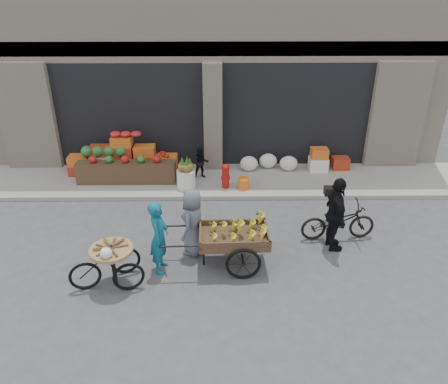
{
  "coord_description": "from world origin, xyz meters",
  "views": [
    {
      "loc": [
        0.18,
        -7.4,
        5.62
      ],
      "look_at": [
        0.28,
        1.36,
        1.1
      ],
      "focal_mm": 35.0,
      "sensor_mm": 36.0,
      "label": 1
    }
  ],
  "objects_px": {
    "fire_hydrant": "(226,175)",
    "orange_bucket": "(244,183)",
    "tricycle_cart": "(112,260)",
    "banana_cart": "(231,234)",
    "vendor_grey": "(193,222)",
    "cyclist": "(336,215)",
    "pineapple_bin": "(186,179)",
    "seated_person": "(201,163)",
    "vendor_woman": "(159,237)",
    "bicycle": "(338,221)"
  },
  "relations": [
    {
      "from": "fire_hydrant",
      "to": "orange_bucket",
      "type": "distance_m",
      "value": 0.55
    },
    {
      "from": "vendor_woman",
      "to": "tricycle_cart",
      "type": "xyz_separation_m",
      "value": [
        -0.87,
        -0.46,
        -0.23
      ]
    },
    {
      "from": "fire_hydrant",
      "to": "cyclist",
      "type": "height_order",
      "value": "cyclist"
    },
    {
      "from": "vendor_woman",
      "to": "cyclist",
      "type": "height_order",
      "value": "cyclist"
    },
    {
      "from": "fire_hydrant",
      "to": "vendor_woman",
      "type": "xyz_separation_m",
      "value": [
        -1.39,
        -3.55,
        0.29
      ]
    },
    {
      "from": "pineapple_bin",
      "to": "banana_cart",
      "type": "distance_m",
      "value": 3.65
    },
    {
      "from": "fire_hydrant",
      "to": "banana_cart",
      "type": "relative_size",
      "value": 0.29
    },
    {
      "from": "banana_cart",
      "to": "vendor_grey",
      "type": "xyz_separation_m",
      "value": [
        -0.8,
        0.46,
        0.03
      ]
    },
    {
      "from": "orange_bucket",
      "to": "cyclist",
      "type": "xyz_separation_m",
      "value": [
        1.84,
        -2.77,
        0.59
      ]
    },
    {
      "from": "pineapple_bin",
      "to": "banana_cart",
      "type": "height_order",
      "value": "banana_cart"
    },
    {
      "from": "cyclist",
      "to": "pineapple_bin",
      "type": "bearing_deg",
      "value": 45.64
    },
    {
      "from": "seated_person",
      "to": "orange_bucket",
      "type": "bearing_deg",
      "value": -40.26
    },
    {
      "from": "pineapple_bin",
      "to": "seated_person",
      "type": "height_order",
      "value": "seated_person"
    },
    {
      "from": "vendor_woman",
      "to": "tricycle_cart",
      "type": "relative_size",
      "value": 1.09
    },
    {
      "from": "pineapple_bin",
      "to": "fire_hydrant",
      "type": "distance_m",
      "value": 1.11
    },
    {
      "from": "fire_hydrant",
      "to": "orange_bucket",
      "type": "height_order",
      "value": "fire_hydrant"
    },
    {
      "from": "vendor_woman",
      "to": "bicycle",
      "type": "xyz_separation_m",
      "value": [
        3.93,
        1.13,
        -0.34
      ]
    },
    {
      "from": "orange_bucket",
      "to": "tricycle_cart",
      "type": "height_order",
      "value": "tricycle_cart"
    },
    {
      "from": "seated_person",
      "to": "vendor_woman",
      "type": "height_order",
      "value": "vendor_woman"
    },
    {
      "from": "tricycle_cart",
      "to": "vendor_grey",
      "type": "relative_size",
      "value": 0.95
    },
    {
      "from": "pineapple_bin",
      "to": "fire_hydrant",
      "type": "relative_size",
      "value": 0.73
    },
    {
      "from": "vendor_woman",
      "to": "banana_cart",
      "type": "bearing_deg",
      "value": -79.11
    },
    {
      "from": "fire_hydrant",
      "to": "cyclist",
      "type": "xyz_separation_m",
      "value": [
        2.34,
        -2.82,
        0.36
      ]
    },
    {
      "from": "seated_person",
      "to": "vendor_grey",
      "type": "bearing_deg",
      "value": -100.64
    },
    {
      "from": "seated_person",
      "to": "bicycle",
      "type": "bearing_deg",
      "value": -53.48
    },
    {
      "from": "vendor_woman",
      "to": "cyclist",
      "type": "distance_m",
      "value": 3.8
    },
    {
      "from": "tricycle_cart",
      "to": "vendor_grey",
      "type": "height_order",
      "value": "vendor_grey"
    },
    {
      "from": "seated_person",
      "to": "vendor_woman",
      "type": "relative_size",
      "value": 0.59
    },
    {
      "from": "fire_hydrant",
      "to": "cyclist",
      "type": "distance_m",
      "value": 3.69
    },
    {
      "from": "vendor_grey",
      "to": "fire_hydrant",
      "type": "bearing_deg",
      "value": -174.07
    },
    {
      "from": "fire_hydrant",
      "to": "bicycle",
      "type": "xyz_separation_m",
      "value": [
        2.54,
        -2.42,
        -0.05
      ]
    },
    {
      "from": "banana_cart",
      "to": "tricycle_cart",
      "type": "distance_m",
      "value": 2.41
    },
    {
      "from": "fire_hydrant",
      "to": "vendor_woman",
      "type": "height_order",
      "value": "vendor_woman"
    },
    {
      "from": "fire_hydrant",
      "to": "vendor_grey",
      "type": "xyz_separation_m",
      "value": [
        -0.74,
        -2.93,
        0.26
      ]
    },
    {
      "from": "bicycle",
      "to": "fire_hydrant",
      "type": "bearing_deg",
      "value": 41.86
    },
    {
      "from": "banana_cart",
      "to": "cyclist",
      "type": "bearing_deg",
      "value": 11.92
    },
    {
      "from": "bicycle",
      "to": "cyclist",
      "type": "height_order",
      "value": "cyclist"
    },
    {
      "from": "seated_person",
      "to": "cyclist",
      "type": "xyz_separation_m",
      "value": [
        3.04,
        -3.47,
        0.27
      ]
    },
    {
      "from": "tricycle_cart",
      "to": "orange_bucket",
      "type": "bearing_deg",
      "value": 37.77
    },
    {
      "from": "vendor_grey",
      "to": "pineapple_bin",
      "type": "bearing_deg",
      "value": -153.01
    },
    {
      "from": "seated_person",
      "to": "vendor_grey",
      "type": "relative_size",
      "value": 0.61
    },
    {
      "from": "seated_person",
      "to": "vendor_grey",
      "type": "height_order",
      "value": "vendor_grey"
    },
    {
      "from": "fire_hydrant",
      "to": "vendor_woman",
      "type": "bearing_deg",
      "value": -111.37
    },
    {
      "from": "fire_hydrant",
      "to": "banana_cart",
      "type": "distance_m",
      "value": 3.4
    },
    {
      "from": "bicycle",
      "to": "pineapple_bin",
      "type": "bearing_deg",
      "value": 51.31
    },
    {
      "from": "bicycle",
      "to": "seated_person",
      "type": "bearing_deg",
      "value": 42.02
    },
    {
      "from": "fire_hydrant",
      "to": "tricycle_cart",
      "type": "height_order",
      "value": "tricycle_cart"
    },
    {
      "from": "bicycle",
      "to": "banana_cart",
      "type": "bearing_deg",
      "value": 106.88
    },
    {
      "from": "banana_cart",
      "to": "bicycle",
      "type": "bearing_deg",
      "value": 19.26
    },
    {
      "from": "orange_bucket",
      "to": "tricycle_cart",
      "type": "distance_m",
      "value": 4.84
    }
  ]
}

